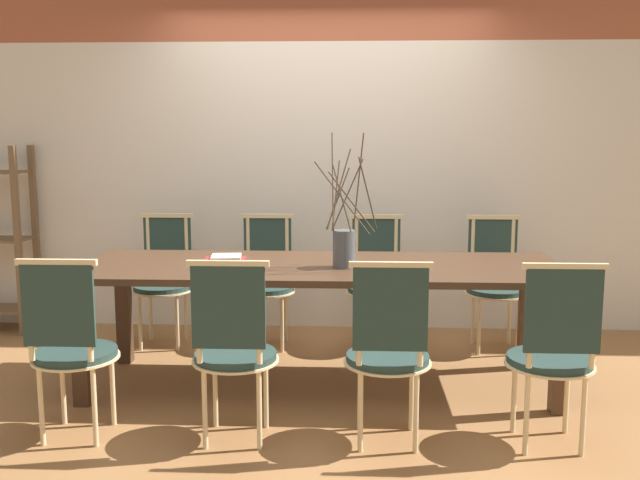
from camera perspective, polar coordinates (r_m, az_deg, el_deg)
ground_plane at (r=4.53m, az=0.00°, el=-11.51°), size 16.00×16.00×0.00m
wall_rear at (r=5.63m, az=0.64°, el=9.03°), size 12.00×0.06×3.20m
dining_table at (r=4.34m, az=0.00°, el=-3.06°), size 2.91×0.99×0.76m
chair_near_leftend at (r=3.83m, az=-19.29°, el=-7.83°), size 0.44×0.44×0.96m
chair_near_left at (r=3.61m, az=-6.93°, el=-8.40°), size 0.44×0.44×0.96m
chair_near_center at (r=3.57m, az=5.48°, el=-8.59°), size 0.44×0.44×0.96m
chair_near_right at (r=3.70m, az=18.15°, el=-8.37°), size 0.44×0.44×0.96m
chair_far_leftend at (r=5.38m, az=-12.37°, el=-2.86°), size 0.44×0.44×0.96m
chair_far_left at (r=5.24m, az=-4.35°, el=-3.00°), size 0.44×0.44×0.96m
chair_far_center at (r=5.21m, az=4.53°, el=-3.08°), size 0.44×0.44×0.96m
chair_far_right at (r=5.31m, az=13.81°, el=-3.08°), size 0.44×0.44×0.96m
vase_centerpiece at (r=4.21m, az=1.95°, el=-0.40°), size 0.37×0.31×0.79m
book_stack at (r=4.49m, az=-7.58°, el=-1.47°), size 0.26×0.21×0.03m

